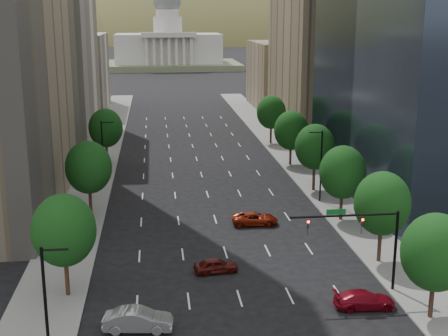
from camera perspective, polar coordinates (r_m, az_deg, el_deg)
name	(u,v)px	position (r m, az deg, el deg)	size (l,w,h in m)	color
sidewalk_left	(85,198)	(79.21, -12.81, -2.71)	(6.00, 200.00, 0.15)	slate
sidewalk_right	(324,190)	(81.71, 9.35, -2.02)	(6.00, 200.00, 0.15)	slate
midrise_cream_left	(52,42)	(119.96, -15.72, 11.22)	(14.00, 30.00, 35.00)	beige
filler_left	(76,72)	(153.14, -13.61, 8.68)	(14.00, 26.00, 18.00)	beige
parking_tan_right	(319,55)	(119.87, 8.85, 10.37)	(14.00, 30.00, 30.00)	#8C7759
filler_right	(283,75)	(152.41, 5.48, 8.61)	(14.00, 26.00, 16.00)	#8C7759
tree_right_0	(436,252)	(48.46, 19.14, -7.44)	(5.20, 5.20, 8.39)	#382316
tree_right_1	(382,204)	(57.85, 14.54, -3.23)	(5.20, 5.20, 8.75)	#382316
tree_right_2	(343,172)	(68.77, 11.01, -0.40)	(5.20, 5.20, 8.61)	#382316
tree_right_3	(315,147)	(79.91, 8.48, 1.95)	(5.20, 5.20, 8.89)	#382316
tree_right_4	(291,130)	(93.31, 6.27, 3.50)	(5.20, 5.20, 8.46)	#382316
tree_right_5	(271,112)	(108.70, 4.43, 5.21)	(5.20, 5.20, 8.75)	#382316
tree_left_0	(64,230)	(50.87, -14.72, -5.65)	(5.20, 5.20, 8.75)	#382316
tree_left_1	(89,167)	(69.84, -12.52, 0.05)	(5.20, 5.20, 8.97)	#382316
tree_left_2	(106,128)	(95.23, -10.98, 3.68)	(5.20, 5.20, 8.68)	#382316
streetlight_rn	(321,164)	(75.30, 9.00, 0.36)	(1.70, 0.20, 9.00)	black
streetlight_ls	(47,310)	(40.21, -16.18, -12.62)	(1.70, 0.20, 9.00)	black
streetlight_ln	(103,152)	(82.64, -11.21, 1.49)	(1.70, 0.20, 9.00)	black
traffic_signal	(368,234)	(51.52, 13.24, -5.98)	(9.12, 0.40, 7.38)	black
capitol	(168,48)	(265.57, -5.22, 11.08)	(60.00, 40.00, 35.20)	#596647
foothills	(195,76)	(619.13, -2.72, 8.55)	(720.00, 413.00, 263.00)	olive
car_red_near	(364,300)	(50.55, 12.96, -11.87)	(1.97, 4.85, 1.41)	maroon
car_maroon	(216,266)	(55.51, -0.76, -9.08)	(1.60, 3.96, 1.35)	#450F0B
car_silver	(138,320)	(46.53, -8.03, -13.85)	(1.77, 5.09, 1.68)	#939398
car_red_far	(255,219)	(67.63, 2.89, -4.73)	(2.34, 5.06, 1.41)	maroon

